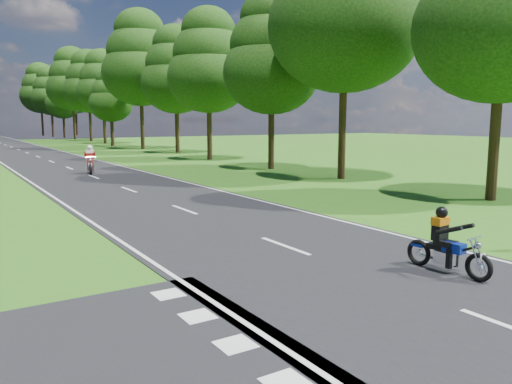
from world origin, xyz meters
TOP-DOWN VIEW (x-y plane):
  - ground at (0.00, 0.00)m, footprint 160.00×160.00m
  - main_road at (0.00, 50.00)m, footprint 7.00×140.00m
  - road_markings at (-0.14, 48.13)m, footprint 7.40×140.00m
  - treeline at (1.43, 60.06)m, footprint 40.00×115.35m
  - rider_near_blue at (1.51, -1.57)m, footprint 0.65×1.67m
  - rider_far_red at (0.31, 21.84)m, footprint 1.14×2.08m

SIDE VIEW (x-z plane):
  - ground at x=0.00m, z-range 0.00..0.00m
  - main_road at x=0.00m, z-range 0.00..0.02m
  - road_markings at x=-0.14m, z-range 0.02..0.03m
  - rider_near_blue at x=1.51m, z-range 0.02..1.38m
  - rider_far_red at x=0.31m, z-range 0.02..1.67m
  - treeline at x=1.43m, z-range 0.86..15.65m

